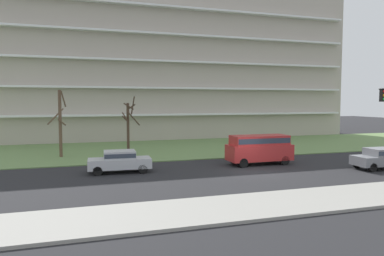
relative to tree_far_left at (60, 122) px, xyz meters
The scene contains 9 objects.
ground 17.86m from the tree_far_left, 38.76° to the right, with size 160.00×160.00×0.00m, color #232326.
sidewalk_curb_near 23.63m from the tree_far_left, 54.20° to the right, with size 80.00×4.00×0.15m, color #99968E.
grass_lawn_strip 14.38m from the tree_far_left, 12.34° to the left, with size 80.00×16.00×0.08m, color #66844C.
apartment_building 23.09m from the tree_far_left, 51.48° to the left, with size 51.68×13.38×20.39m.
tree_far_left is the anchor object (origin of this frame).
tree_left 6.29m from the tree_far_left, ahead, with size 1.73×1.93×5.58m.
sedan_silver_near_left 9.84m from the tree_far_left, 62.81° to the right, with size 4.48×2.01×1.57m.
sedan_gray_center_left 26.84m from the tree_far_left, 29.09° to the right, with size 4.45×1.93×1.57m.
van_red_center_right 17.75m from the tree_far_left, 28.78° to the right, with size 5.21×2.03×2.36m.
Camera 1 is at (-11.95, -23.17, 5.06)m, focal length 33.46 mm.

